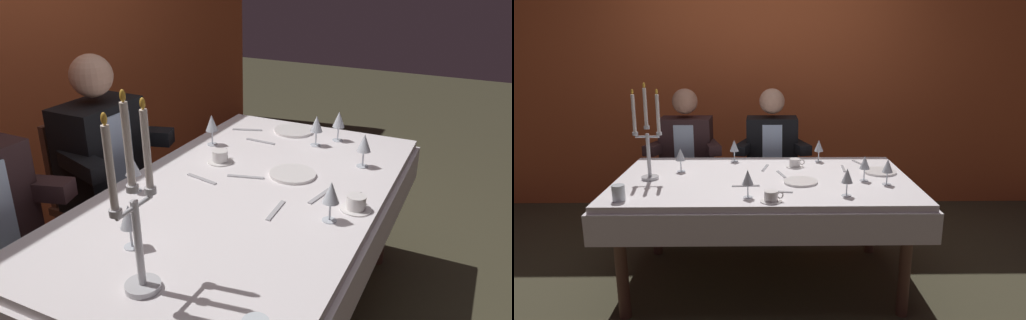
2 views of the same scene
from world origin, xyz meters
The scene contains 20 objects.
dining_table centered at (0.00, 0.00, 0.62)m, with size 1.94×1.14×0.74m.
candelabra centered at (-0.73, -0.03, 1.00)m, with size 0.19×0.11×0.62m.
dinner_plate_0 centered at (0.79, 0.11, 0.75)m, with size 0.22×0.22×0.01m, color white.
dinner_plate_1 centered at (0.23, -0.12, 0.75)m, with size 0.21×0.21×0.01m, color white.
wine_glass_0 centered at (0.64, -0.08, 0.86)m, with size 0.07×0.07×0.16m.
wine_glass_1 centered at (0.77, -0.16, 0.86)m, with size 0.07×0.07×0.16m.
wine_glass_2 centered at (-0.22, 0.43, 0.86)m, with size 0.07×0.07×0.16m.
wine_glass_3 centered at (0.48, -0.38, 0.85)m, with size 0.07×0.07×0.16m.
wine_glass_4 centered at (0.41, 0.42, 0.85)m, with size 0.07×0.07×0.16m.
wine_glass_5 centered at (-0.57, 0.15, 0.85)m, with size 0.07×0.07×0.16m.
wine_glass_6 centered at (-0.09, -0.40, 0.86)m, with size 0.07×0.07×0.16m.
coffee_cup_0 centered at (0.22, 0.26, 0.77)m, with size 0.13×0.12×0.06m.
coffee_cup_1 centered at (0.04, -0.47, 0.77)m, with size 0.13×0.12×0.06m.
fork_0 centered at (0.12, 0.07, 0.74)m, with size 0.17×0.02×0.01m, color #B7B7BC.
spoon_1 centered at (-0.11, -0.19, 0.74)m, with size 0.17×0.02×0.01m, color #B7B7BC.
fork_2 centered at (0.70, 0.36, 0.74)m, with size 0.17×0.02×0.01m, color #B7B7BC.
fork_3 centered at (0.01, 0.23, 0.74)m, with size 0.17×0.02×0.01m, color #B7B7BC.
fork_4 centered at (0.56, 0.21, 0.74)m, with size 0.17×0.02×0.01m, color #B7B7BC.
fork_5 centered at (0.09, -0.30, 0.74)m, with size 0.17×0.02×0.01m, color #B7B7BC.
seated_diner_1 centered at (0.07, 0.89, 0.74)m, with size 0.63×0.48×1.24m.
Camera 1 is at (-1.68, -0.88, 1.68)m, focal length 34.52 mm.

